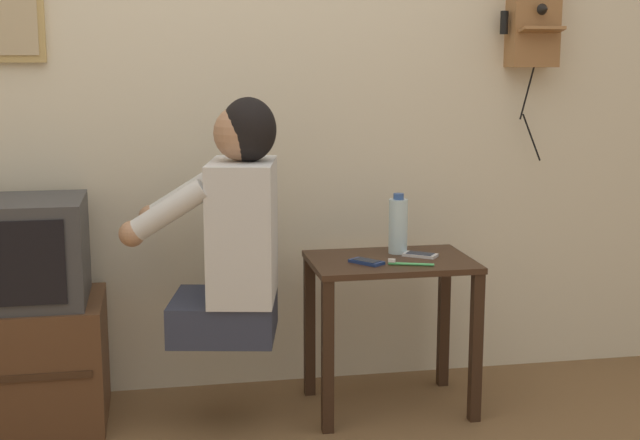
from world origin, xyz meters
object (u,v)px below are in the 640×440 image
television (1,252)px  cell_phone_spare (420,255)px  person (234,229)px  cell_phone_held (367,262)px  wall_phone_antique (533,16)px  toothbrush (408,263)px  water_bottle (398,225)px

television → cell_phone_spare: (1.50, -0.07, -0.06)m
person → television: 0.82m
cell_phone_held → television: bearing=135.2°
person → cell_phone_held: bearing=-78.3°
wall_phone_antique → toothbrush: size_ratio=5.10×
person → cell_phone_held: (0.47, 0.00, -0.14)m
wall_phone_antique → water_bottle: wall_phone_antique is taller
cell_phone_held → toothbrush: (0.14, -0.06, 0.00)m
television → water_bottle: bearing=0.0°
person → toothbrush: size_ratio=5.29×
cell_phone_spare → cell_phone_held: bearing=144.9°
cell_phone_held → cell_phone_spare: same height
cell_phone_held → cell_phone_spare: 0.23m
cell_phone_spare → water_bottle: bearing=79.5°
television → toothbrush: television is taller
wall_phone_antique → cell_phone_spare: 1.07m
wall_phone_antique → water_bottle: 1.01m
cell_phone_held → water_bottle: size_ratio=0.59×
wall_phone_antique → toothbrush: 1.15m
television → water_bottle: size_ratio=2.52×
cell_phone_spare → toothbrush: bearing=-176.7°
television → wall_phone_antique: (2.03, 0.20, 0.83)m
water_bottle → cell_phone_held: bearing=-137.2°
wall_phone_antique → water_bottle: size_ratio=3.55×
wall_phone_antique → television: bearing=-174.3°
person → cell_phone_spare: (0.70, 0.08, -0.14)m
wall_phone_antique → water_bottle: (-0.60, -0.20, -0.78)m
cell_phone_spare → water_bottle: (-0.07, 0.07, 0.10)m
person → cell_phone_spare: bearing=-72.4°
cell_phone_held → water_bottle: (0.16, 0.14, 0.10)m
cell_phone_held → water_bottle: bearing=4.4°
wall_phone_antique → cell_phone_held: (-0.75, -0.35, -0.89)m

